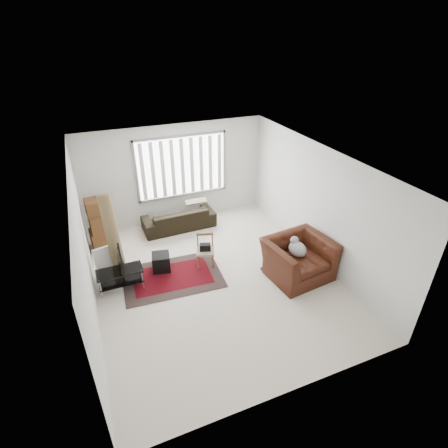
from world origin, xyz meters
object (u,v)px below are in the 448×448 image
(tv_stand, at_px, (120,275))
(armchair, at_px, (299,256))
(sofa, at_px, (179,215))
(moving_boxes, at_px, (100,226))
(side_chair, at_px, (205,249))

(tv_stand, distance_m, armchair, 3.83)
(sofa, height_order, armchair, armchair)
(sofa, bearing_deg, moving_boxes, 3.90)
(sofa, xyz_separation_m, armchair, (1.86, -3.02, 0.13))
(sofa, relative_size, armchair, 1.31)
(tv_stand, xyz_separation_m, sofa, (1.83, 2.01, 0.04))
(tv_stand, relative_size, sofa, 0.48)
(moving_boxes, xyz_separation_m, side_chair, (2.14, -1.67, -0.19))
(moving_boxes, bearing_deg, side_chair, -37.96)
(armchair, bearing_deg, side_chair, 139.82)
(armchair, bearing_deg, sofa, 114.94)
(tv_stand, height_order, sofa, sofa)
(moving_boxes, distance_m, armchair, 4.81)
(side_chair, bearing_deg, armchair, -14.70)
(tv_stand, bearing_deg, moving_boxes, 96.25)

